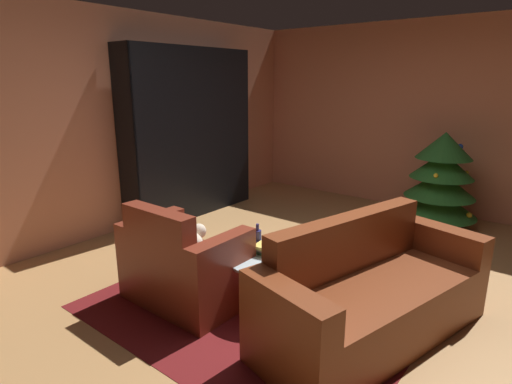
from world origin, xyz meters
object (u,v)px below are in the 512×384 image
(bookshelf_unit, at_px, (198,137))
(bottle_on_table, at_px, (257,239))
(armchair_red, at_px, (183,267))
(decorated_tree, at_px, (441,180))
(book_stack_on_table, at_px, (267,250))
(coffee_table, at_px, (273,260))
(couch_red, at_px, (371,297))

(bookshelf_unit, height_order, bottle_on_table, bookshelf_unit)
(armchair_red, height_order, decorated_tree, decorated_tree)
(bottle_on_table, height_order, decorated_tree, decorated_tree)
(book_stack_on_table, height_order, decorated_tree, decorated_tree)
(coffee_table, distance_m, book_stack_on_table, 0.10)
(couch_red, bearing_deg, armchair_red, -159.58)
(bookshelf_unit, relative_size, couch_red, 1.12)
(armchair_red, relative_size, bottle_on_table, 4.51)
(bookshelf_unit, xyz_separation_m, couch_red, (3.15, -1.32, -0.77))
(book_stack_on_table, bearing_deg, armchair_red, -141.90)
(coffee_table, relative_size, bottle_on_table, 3.47)
(armchair_red, xyz_separation_m, bottle_on_table, (0.41, 0.49, 0.20))
(book_stack_on_table, xyz_separation_m, decorated_tree, (0.57, 2.88, 0.14))
(book_stack_on_table, relative_size, decorated_tree, 0.18)
(armchair_red, xyz_separation_m, book_stack_on_table, (0.55, 0.43, 0.16))
(coffee_table, bearing_deg, bottle_on_table, 165.61)
(bookshelf_unit, bearing_deg, coffee_table, -31.25)
(armchair_red, bearing_deg, couch_red, 20.42)
(bookshelf_unit, height_order, couch_red, bookshelf_unit)
(armchair_red, height_order, coffee_table, armchair_red)
(coffee_table, xyz_separation_m, book_stack_on_table, (-0.06, -0.01, 0.08))
(armchair_red, distance_m, decorated_tree, 3.52)
(armchair_red, relative_size, decorated_tree, 0.83)
(coffee_table, bearing_deg, decorated_tree, 79.91)
(bottle_on_table, bearing_deg, bookshelf_unit, 147.36)
(bottle_on_table, bearing_deg, armchair_red, -129.48)
(coffee_table, height_order, bottle_on_table, bottle_on_table)
(bookshelf_unit, distance_m, bottle_on_table, 2.59)
(couch_red, bearing_deg, decorated_tree, 96.31)
(decorated_tree, bearing_deg, armchair_red, -108.70)
(armchair_red, bearing_deg, book_stack_on_table, 38.10)
(book_stack_on_table, bearing_deg, bookshelf_unit, 147.98)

